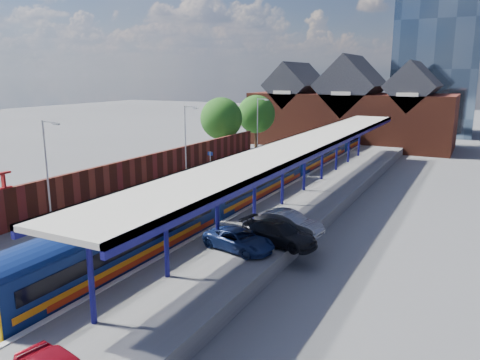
% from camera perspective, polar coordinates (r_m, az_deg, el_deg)
% --- Properties ---
extents(ground, '(240.00, 240.00, 0.00)m').
position_cam_1_polar(ground, '(49.26, 5.00, 0.02)').
color(ground, '#5B5B5E').
rests_on(ground, ground).
extents(ballast_bed, '(6.00, 76.00, 0.06)m').
position_cam_1_polar(ballast_bed, '(40.43, -0.39, -2.71)').
color(ballast_bed, '#473D33').
rests_on(ballast_bed, ground).
extents(rails, '(4.51, 76.00, 0.14)m').
position_cam_1_polar(rails, '(40.41, -0.39, -2.59)').
color(rails, slate).
rests_on(rails, ground).
extents(left_platform, '(5.00, 76.00, 1.00)m').
position_cam_1_polar(left_platform, '(43.05, -6.90, -1.20)').
color(left_platform, '#565659').
rests_on(left_platform, ground).
extents(right_platform, '(6.00, 76.00, 1.00)m').
position_cam_1_polar(right_platform, '(38.00, 7.66, -3.10)').
color(right_platform, '#565659').
rests_on(right_platform, ground).
extents(coping_left, '(0.30, 76.00, 0.05)m').
position_cam_1_polar(coping_left, '(41.69, -4.24, -0.86)').
color(coping_left, silver).
rests_on(coping_left, left_platform).
extents(coping_right, '(0.30, 76.00, 0.05)m').
position_cam_1_polar(coping_right, '(38.87, 3.73, -1.85)').
color(coping_right, silver).
rests_on(coping_right, right_platform).
extents(yellow_line, '(0.14, 76.00, 0.01)m').
position_cam_1_polar(yellow_line, '(42.00, -4.94, -0.80)').
color(yellow_line, yellow).
rests_on(yellow_line, left_platform).
extents(train, '(2.88, 65.91, 3.45)m').
position_cam_1_polar(train, '(46.68, 5.92, 1.95)').
color(train, '#0B1C50').
rests_on(train, ground).
extents(canopy, '(4.50, 52.00, 4.48)m').
position_cam_1_polar(canopy, '(38.99, 8.12, 4.43)').
color(canopy, '#110F5D').
rests_on(canopy, right_platform).
extents(lamp_post_b, '(1.48, 0.18, 7.00)m').
position_cam_1_polar(lamp_post_b, '(32.43, -22.36, 1.47)').
color(lamp_post_b, '#A5A8AA').
rests_on(lamp_post_b, left_platform).
extents(lamp_post_c, '(1.48, 0.18, 7.00)m').
position_cam_1_polar(lamp_post_c, '(44.33, -6.53, 5.12)').
color(lamp_post_c, '#A5A8AA').
rests_on(lamp_post_c, left_platform).
extents(lamp_post_d, '(1.48, 0.18, 7.00)m').
position_cam_1_polar(lamp_post_d, '(58.23, 2.27, 6.99)').
color(lamp_post_d, '#A5A8AA').
rests_on(lamp_post_d, left_platform).
extents(platform_sign, '(0.55, 0.08, 2.50)m').
position_cam_1_polar(platform_sign, '(45.64, -3.64, 2.47)').
color(platform_sign, '#A5A8AA').
rests_on(platform_sign, left_platform).
extents(brick_wall, '(0.35, 50.00, 3.86)m').
position_cam_1_polar(brick_wall, '(39.27, -15.41, 0.00)').
color(brick_wall, maroon).
rests_on(brick_wall, left_platform).
extents(station_building, '(30.00, 12.12, 13.78)m').
position_cam_1_polar(station_building, '(74.95, 13.32, 8.29)').
color(station_building, maroon).
rests_on(station_building, ground).
extents(glass_tower, '(14.20, 14.20, 40.30)m').
position_cam_1_polar(glass_tower, '(95.36, 23.32, 17.39)').
color(glass_tower, '#465D79').
rests_on(glass_tower, ground).
extents(tree_near, '(5.20, 5.20, 8.10)m').
position_cam_1_polar(tree_near, '(58.15, -2.20, 7.34)').
color(tree_near, '#382314').
rests_on(tree_near, ground).
extents(tree_far, '(5.20, 5.20, 8.10)m').
position_cam_1_polar(tree_far, '(64.78, 2.08, 7.89)').
color(tree_far, '#382314').
rests_on(tree_far, ground).
extents(parked_car_silver, '(4.55, 2.10, 1.44)m').
position_cam_1_polar(parked_car_silver, '(29.55, 5.97, -5.21)').
color(parked_car_silver, '#9C9DA1').
rests_on(parked_car_silver, right_platform).
extents(parked_car_dark, '(4.98, 2.67, 1.37)m').
position_cam_1_polar(parked_car_dark, '(27.67, 4.76, -6.52)').
color(parked_car_dark, black).
rests_on(parked_car_dark, right_platform).
extents(parked_car_blue, '(4.65, 2.90, 1.20)m').
position_cam_1_polar(parked_car_blue, '(26.80, -0.12, -7.31)').
color(parked_car_blue, navy).
rests_on(parked_car_blue, right_platform).
extents(relay_cabinet, '(0.97, 1.09, 1.00)m').
position_cam_1_polar(relay_cabinet, '(21.97, -22.52, -16.23)').
color(relay_cabinet, '#A6A8AB').
rests_on(relay_cabinet, ground).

